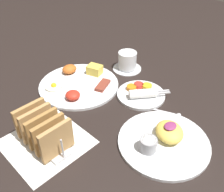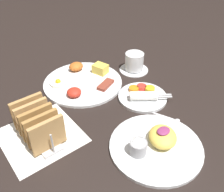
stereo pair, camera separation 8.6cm
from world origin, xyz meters
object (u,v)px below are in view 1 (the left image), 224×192
(toast_rack, at_px, (44,130))
(plate_breakfast, at_px, (79,83))
(plate_condiments, at_px, (141,93))
(plate_foreground, at_px, (164,139))
(coffee_cup, at_px, (127,62))

(toast_rack, bearing_deg, plate_breakfast, 32.39)
(plate_condiments, bearing_deg, toast_rack, 171.89)
(plate_condiments, relative_size, plate_foreground, 0.66)
(plate_breakfast, distance_m, plate_condiments, 0.24)
(plate_breakfast, relative_size, coffee_cup, 2.52)
(plate_breakfast, height_order, coffee_cup, coffee_cup)
(plate_condiments, bearing_deg, coffee_cup, 57.05)
(plate_foreground, height_order, coffee_cup, coffee_cup)
(plate_foreground, distance_m, coffee_cup, 0.43)
(plate_foreground, distance_m, toast_rack, 0.34)
(plate_foreground, bearing_deg, toast_rack, 134.38)
(plate_condiments, relative_size, coffee_cup, 1.45)
(plate_breakfast, xyz_separation_m, toast_rack, (-0.25, -0.16, 0.04))
(plate_foreground, xyz_separation_m, toast_rack, (-0.24, 0.24, 0.04))
(toast_rack, bearing_deg, plate_condiments, -8.11)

